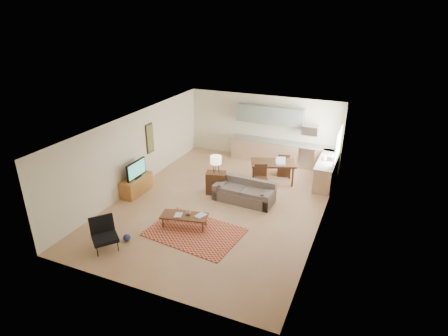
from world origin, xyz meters
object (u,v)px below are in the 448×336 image
at_px(dining_table, 273,172).
at_px(console_table, 216,183).
at_px(tv_credenza, 137,185).
at_px(coffee_table, 184,221).
at_px(armchair, 105,235).
at_px(sofa, 244,191).

bearing_deg(dining_table, console_table, -155.67).
relative_size(tv_credenza, dining_table, 0.82).
distance_m(coffee_table, armchair, 2.28).
bearing_deg(console_table, armchair, -123.82).
height_order(tv_credenza, dining_table, dining_table).
distance_m(sofa, coffee_table, 2.43).
bearing_deg(console_table, sofa, -25.63).
xyz_separation_m(coffee_table, tv_credenza, (-2.60, 1.30, 0.09)).
relative_size(sofa, coffee_table, 1.52).
xyz_separation_m(coffee_table, armchair, (-1.43, -1.76, 0.22)).
xyz_separation_m(sofa, console_table, (-1.10, 0.20, 0.03)).
bearing_deg(console_table, tv_credenza, -172.36).
height_order(sofa, dining_table, dining_table).
relative_size(armchair, console_table, 1.09).
relative_size(coffee_table, armchair, 1.61).
relative_size(sofa, armchair, 2.46).
distance_m(tv_credenza, dining_table, 4.90).
distance_m(sofa, armchair, 4.66).
distance_m(coffee_table, tv_credenza, 2.91).
bearing_deg(console_table, coffee_table, -104.12).
relative_size(armchair, tv_credenza, 0.65).
relative_size(coffee_table, tv_credenza, 1.05).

